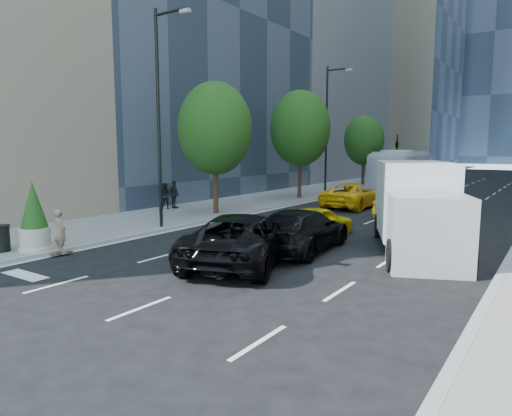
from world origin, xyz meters
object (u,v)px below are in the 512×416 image
Objects in this scene: planter_shrub at (34,218)px; black_sedan_lincoln at (243,238)px; black_sedan_mercedes at (301,230)px; box_truck at (417,207)px; city_bus at (402,170)px; trash_can at (1,239)px; skateboarder at (60,234)px.

black_sedan_lincoln is at bearing 24.64° from planter_shrub.
black_sedan_mercedes is 0.75× the size of box_truck.
trash_can is (-4.26, -34.47, -1.23)m from city_bus.
black_sedan_mercedes is at bearing 37.89° from trash_can.
black_sedan_lincoln is at bearing -87.48° from city_bus.
box_truck is (10.47, 7.87, 0.90)m from skateboarder.
skateboarder is at bearing 34.08° from black_sedan_mercedes.
box_truck reaches higher than black_sedan_lincoln.
trash_can is at bearing -101.47° from city_bus.
skateboarder is at bearing -166.42° from box_truck.
box_truck is at bearing -135.46° from skateboarder.
black_sedan_lincoln is at bearing 69.32° from black_sedan_mercedes.
skateboarder is 0.26× the size of black_sedan_lincoln.
black_sedan_mercedes is at bearing -171.13° from box_truck.
black_sedan_lincoln is 6.66× the size of trash_can.
black_sedan_lincoln is at bearing 27.08° from trash_can.
black_sedan_mercedes is (6.86, 5.59, 0.00)m from skateboarder.
planter_shrub reaches higher than black_sedan_mercedes.
skateboarder is 13.13m from box_truck.
planter_shrub reaches higher than trash_can.
black_sedan_mercedes is at bearing -123.55° from black_sedan_lincoln.
black_sedan_lincoln is 7.83m from planter_shrub.
skateboarder is 0.22× the size of box_truck.
city_bus reaches higher than trash_can.
city_bus reaches higher than black_sedan_lincoln.
city_bus is at bearing -86.52° from skateboarder.
city_bus is 14.32× the size of trash_can.
skateboarder is 33.38m from city_bus.
skateboarder is at bearing 20.67° from planter_shrub.
planter_shrub is (-11.47, -8.25, -0.34)m from box_truck.
skateboarder is 0.63× the size of planter_shrub.
black_sedan_lincoln is 30.64m from city_bus.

